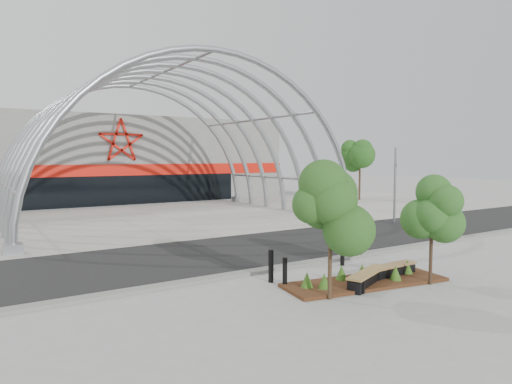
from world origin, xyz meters
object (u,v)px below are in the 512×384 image
(street_tree_0, at_px, (331,210))
(bench_1, at_px, (391,272))
(signal_pole, at_px, (395,184))
(bench_0, at_px, (367,279))
(bollard_2, at_px, (342,252))
(street_tree_1, at_px, (432,213))

(street_tree_0, bearing_deg, bench_1, 10.49)
(signal_pole, xyz_separation_m, bench_0, (-12.26, -9.40, -2.30))
(signal_pole, relative_size, bench_0, 2.06)
(signal_pole, bearing_deg, street_tree_0, -145.54)
(bench_1, height_order, bollard_2, bollard_2)
(signal_pole, height_order, bench_1, signal_pole)
(bench_0, bearing_deg, bench_1, 10.19)
(bench_1, bearing_deg, street_tree_0, -169.51)
(street_tree_1, bearing_deg, signal_pole, 45.17)
(signal_pole, relative_size, bench_1, 2.10)
(street_tree_0, distance_m, bench_1, 4.26)
(street_tree_0, relative_size, bollard_2, 3.61)
(bench_0, bearing_deg, signal_pole, 37.47)
(street_tree_0, bearing_deg, signal_pole, 34.46)
(street_tree_1, height_order, bench_1, street_tree_1)
(street_tree_0, distance_m, bollard_2, 4.95)
(bollard_2, bearing_deg, street_tree_1, -80.13)
(bench_0, relative_size, bollard_2, 2.26)
(signal_pole, height_order, street_tree_1, signal_pole)
(signal_pole, bearing_deg, bench_1, -139.83)
(street_tree_0, relative_size, bench_1, 1.63)
(street_tree_0, height_order, bench_0, street_tree_0)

